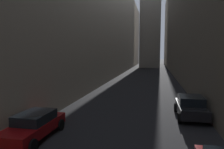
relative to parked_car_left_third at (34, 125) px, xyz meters
The scene contains 5 objects.
ground_plane 29.85m from the parked_car_left_third, 81.52° to the left, with size 264.00×264.00×0.00m, color #232326.
building_block_left 34.23m from the parked_car_left_third, 104.82° to the left, with size 14.48×108.00×22.35m, color gray.
building_block_right 38.02m from the parked_car_left_third, 60.87° to the left, with size 15.34×108.00×25.45m, color #756B5B.
parked_car_left_third is the anchor object (origin of this frame).
parked_car_right_far 10.43m from the parked_car_left_third, 32.43° to the left, with size 2.01×4.00×1.53m.
Camera 1 is at (1.88, 8.67, 4.54)m, focal length 33.70 mm.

